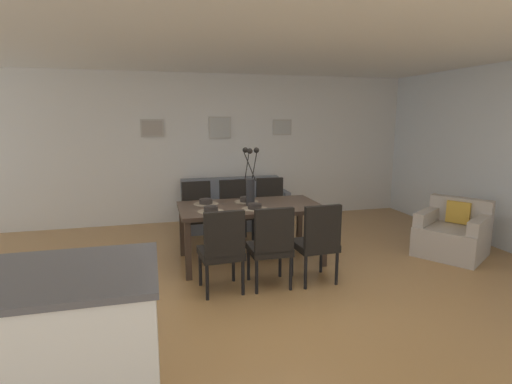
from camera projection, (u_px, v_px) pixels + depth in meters
name	position (u px, v px, depth m)	size (l,w,h in m)	color
ground_plane	(267.00, 291.00, 4.29)	(9.00, 9.00, 0.00)	#A87A47
back_wall_panel	(217.00, 148.00, 7.14)	(9.00, 0.10, 2.60)	silver
ceiling_panel	(258.00, 41.00, 4.18)	(9.00, 7.20, 0.08)	white
dining_table	(250.00, 211.00, 5.09)	(1.80, 0.97, 0.74)	#3D2D23
dining_chair_near_left	(222.00, 247.00, 4.15)	(0.47, 0.47, 0.92)	black
dining_chair_near_right	(198.00, 210.00, 5.79)	(0.47, 0.47, 0.92)	black
dining_chair_far_left	(271.00, 243.00, 4.28)	(0.44, 0.44, 0.92)	black
dining_chair_far_right	(235.00, 208.00, 5.95)	(0.47, 0.47, 0.92)	black
dining_chair_mid_left	(318.00, 239.00, 4.41)	(0.46, 0.46, 0.92)	black
dining_chair_mid_right	(272.00, 205.00, 6.13)	(0.44, 0.44, 0.92)	black
centerpiece_vase	(250.00, 183.00, 5.02)	(0.21, 0.23, 0.73)	#232326
placemat_near_left	(211.00, 211.00, 4.73)	(0.32, 0.32, 0.01)	#7F705B
bowl_near_left	(211.00, 208.00, 4.72)	(0.17, 0.17, 0.07)	#2D2826
placemat_near_right	(206.00, 204.00, 5.14)	(0.32, 0.32, 0.01)	#7F705B
bowl_near_right	(206.00, 201.00, 5.14)	(0.17, 0.17, 0.07)	#2D2826
placemat_far_left	(255.00, 209.00, 4.86)	(0.32, 0.32, 0.01)	#7F705B
bowl_far_left	(255.00, 206.00, 4.86)	(0.17, 0.17, 0.07)	#2D2826
placemat_far_right	(246.00, 202.00, 5.28)	(0.32, 0.32, 0.01)	#7F705B
bowl_far_right	(246.00, 199.00, 5.27)	(0.17, 0.17, 0.07)	#2D2826
sofa	(234.00, 210.00, 6.85)	(1.74, 0.84, 0.80)	slate
armchair	(452.00, 234.00, 5.38)	(1.11, 1.11, 0.75)	#ADA399
kitchen_island	(62.00, 341.00, 2.49)	(1.21, 0.92, 0.92)	silver
framed_picture_left	(152.00, 128.00, 6.73)	(0.39, 0.03, 0.30)	#B2ADA3
framed_picture_center	(220.00, 128.00, 7.02)	(0.39, 0.03, 0.39)	#B2ADA3
framed_picture_right	(282.00, 127.00, 7.31)	(0.35, 0.03, 0.29)	#B2ADA3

